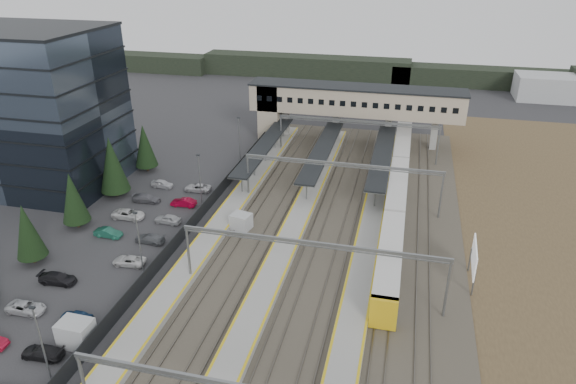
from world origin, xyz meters
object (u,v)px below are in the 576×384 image
(office_building, at_px, (30,109))
(footbridge, at_px, (341,102))
(relay_cabin_far, at_px, (241,222))
(billboard, at_px, (474,258))
(relay_cabin_near, at_px, (76,333))
(train, at_px, (397,193))

(office_building, bearing_deg, footbridge, 34.47)
(relay_cabin_far, bearing_deg, billboard, -10.68)
(footbridge, bearing_deg, office_building, -145.53)
(billboard, bearing_deg, relay_cabin_near, -152.82)
(billboard, bearing_deg, train, 117.04)
(train, bearing_deg, footbridge, 116.13)
(office_building, relative_size, billboard, 4.15)
(relay_cabin_near, distance_m, footbridge, 64.73)
(office_building, height_order, footbridge, office_building)
(relay_cabin_far, height_order, train, train)
(relay_cabin_near, xyz_separation_m, billboard, (37.58, 19.30, 2.01))
(relay_cabin_near, height_order, footbridge, footbridge)
(relay_cabin_far, height_order, footbridge, footbridge)
(relay_cabin_near, relative_size, billboard, 0.54)
(billboard, bearing_deg, footbridge, 116.51)
(office_building, distance_m, train, 57.14)
(footbridge, bearing_deg, relay_cabin_near, -104.49)
(relay_cabin_near, distance_m, train, 46.87)
(office_building, relative_size, relay_cabin_near, 7.65)
(office_building, height_order, relay_cabin_far, office_building)
(train, bearing_deg, office_building, -174.97)
(relay_cabin_far, bearing_deg, relay_cabin_near, -108.68)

